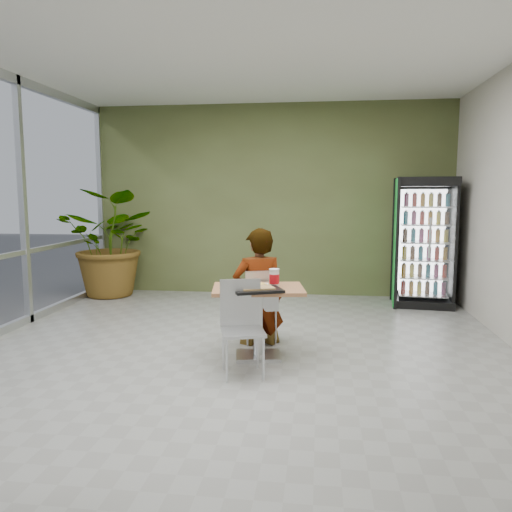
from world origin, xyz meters
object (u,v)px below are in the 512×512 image
object	(u,v)px
dining_table	(258,308)
soda_cup	(274,278)
potted_plant	(113,243)
beverage_fridge	(424,242)
chair_far	(260,301)
seated_woman	(258,299)
chair_near	(242,319)
cafeteria_tray	(257,290)

from	to	relation	value
dining_table	soda_cup	size ratio (longest dim) A/B	5.39
dining_table	potted_plant	distance (m)	4.03
dining_table	soda_cup	xyz separation A→B (m)	(0.16, 0.05, 0.31)
dining_table	beverage_fridge	world-z (taller)	beverage_fridge
dining_table	chair_far	xyz separation A→B (m)	(-0.04, 0.49, -0.03)
soda_cup	dining_table	bearing A→B (deg)	-163.77
seated_woman	beverage_fridge	distance (m)	3.22
chair_far	potted_plant	world-z (taller)	potted_plant
dining_table	soda_cup	world-z (taller)	soda_cup
chair_near	cafeteria_tray	world-z (taller)	chair_near
chair_near	cafeteria_tray	bearing A→B (deg)	46.38
beverage_fridge	potted_plant	world-z (taller)	beverage_fridge
seated_woman	chair_far	bearing A→B (deg)	110.29
potted_plant	seated_woman	bearing A→B (deg)	-40.71
soda_cup	beverage_fridge	size ratio (longest dim) A/B	0.10
chair_far	soda_cup	distance (m)	0.59
dining_table	potted_plant	size ratio (longest dim) A/B	0.57
cafeteria_tray	chair_far	bearing A→B (deg)	94.00
dining_table	chair_far	bearing A→B (deg)	94.14
seated_woman	soda_cup	bearing A→B (deg)	96.71
potted_plant	soda_cup	bearing A→B (deg)	-43.76
chair_far	chair_near	world-z (taller)	chair_near
chair_far	beverage_fridge	world-z (taller)	beverage_fridge
chair_far	dining_table	bearing A→B (deg)	75.69
beverage_fridge	potted_plant	bearing A→B (deg)	-174.90
beverage_fridge	soda_cup	bearing A→B (deg)	-120.46
chair_near	soda_cup	distance (m)	0.64
chair_near	potted_plant	distance (m)	4.29
cafeteria_tray	potted_plant	distance (m)	4.18
chair_far	beverage_fridge	bearing A→B (deg)	-152.89
potted_plant	beverage_fridge	bearing A→B (deg)	-1.24
seated_woman	potted_plant	world-z (taller)	potted_plant
dining_table	seated_woman	bearing A→B (deg)	96.92
dining_table	cafeteria_tray	distance (m)	0.31
chair_near	chair_far	bearing A→B (deg)	69.60
dining_table	cafeteria_tray	world-z (taller)	cafeteria_tray
seated_woman	potted_plant	size ratio (longest dim) A/B	0.91
dining_table	beverage_fridge	distance (m)	3.57
cafeteria_tray	potted_plant	bearing A→B (deg)	132.27
soda_cup	chair_far	bearing A→B (deg)	113.89
dining_table	chair_far	world-z (taller)	chair_far
beverage_fridge	seated_woman	bearing A→B (deg)	-128.93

